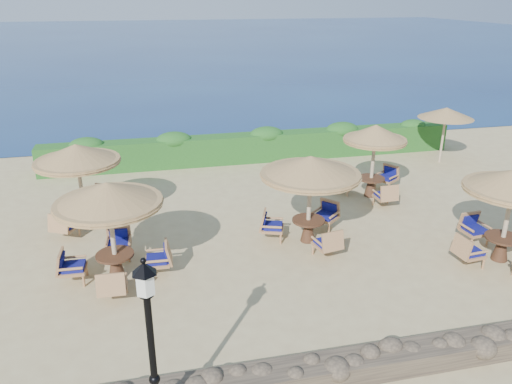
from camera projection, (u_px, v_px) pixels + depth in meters
name	position (u px, v px, depth m)	size (l,w,h in m)	color
ground	(306.00, 231.00, 15.48)	(120.00, 120.00, 0.00)	tan
sea	(168.00, 39.00, 78.84)	(160.00, 160.00, 0.00)	navy
hedge	(255.00, 147.00, 21.77)	(18.00, 0.90, 1.20)	#1A4F19
stone_wall	(406.00, 358.00, 9.79)	(15.00, 0.65, 0.44)	brown
lamp_post	(153.00, 361.00, 7.76)	(0.44, 0.44, 3.31)	black
extra_parasol	(446.00, 113.00, 20.99)	(2.30, 2.30, 2.41)	tan
cafe_set_0	(110.00, 215.00, 12.29)	(2.83, 2.83, 2.65)	tan
cafe_set_1	(310.00, 180.00, 14.16)	(2.89, 2.89, 2.65)	tan
cafe_set_2	(511.00, 201.00, 13.18)	(2.85, 2.85, 2.65)	tan
cafe_set_3	(78.00, 166.00, 15.23)	(2.60, 2.82, 2.65)	tan
cafe_set_4	(374.00, 150.00, 17.52)	(2.77, 2.52, 2.65)	tan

